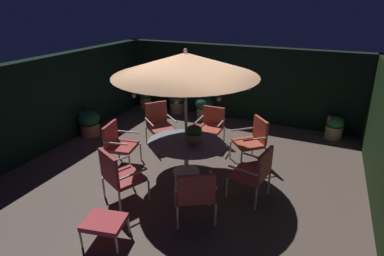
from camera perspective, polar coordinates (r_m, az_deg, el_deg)
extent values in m
cube|color=brown|center=(6.50, -0.41, -7.76)|extent=(7.42, 7.13, 0.02)
cube|color=black|center=(9.09, 8.72, 8.48)|extent=(7.42, 0.30, 2.15)
cube|color=black|center=(8.10, -24.07, 4.92)|extent=(0.30, 7.13, 2.15)
cylinder|color=silver|center=(6.36, -1.09, -8.29)|extent=(0.56, 0.56, 0.03)
cylinder|color=silver|center=(6.20, -1.11, -5.76)|extent=(0.09, 0.09, 0.67)
ellipsoid|color=gray|center=(6.04, -1.13, -2.84)|extent=(1.62, 1.37, 0.03)
cylinder|color=silver|center=(5.87, -1.17, 0.81)|extent=(0.06, 0.06, 2.20)
cone|color=tan|center=(5.53, -1.26, 12.03)|extent=(2.70, 2.70, 0.41)
sphere|color=silver|center=(5.49, -1.29, 14.55)|extent=(0.07, 0.07, 0.07)
sphere|color=#F9DB8C|center=(5.26, 10.74, 7.41)|extent=(0.07, 0.07, 0.07)
sphere|color=#F9DB8C|center=(5.93, 10.17, 9.20)|extent=(0.07, 0.07, 0.07)
sphere|color=#F9DB8C|center=(6.51, 5.80, 10.66)|extent=(0.07, 0.07, 0.07)
sphere|color=#F9DB8C|center=(6.74, 0.26, 11.21)|extent=(0.07, 0.07, 0.07)
sphere|color=#F9DB8C|center=(6.65, -5.88, 10.93)|extent=(0.07, 0.07, 0.07)
sphere|color=#F9DB8C|center=(6.15, -11.54, 9.59)|extent=(0.07, 0.07, 0.07)
sphere|color=#F9DB8C|center=(5.47, -13.47, 7.76)|extent=(0.07, 0.07, 0.07)
sphere|color=#F9DB8C|center=(4.85, -10.96, 6.06)|extent=(0.07, 0.07, 0.07)
sphere|color=#F9DB8C|center=(4.48, -2.99, 5.03)|extent=(0.07, 0.07, 0.07)
sphere|color=#F9DB8C|center=(4.61, 5.17, 5.48)|extent=(0.07, 0.07, 0.07)
cylinder|color=#80694E|center=(5.91, 0.41, -2.66)|extent=(0.14, 0.14, 0.11)
cylinder|color=olive|center=(5.86, 0.41, -1.58)|extent=(0.31, 0.31, 0.13)
ellipsoid|color=#246128|center=(5.81, 0.41, -0.37)|extent=(0.30, 0.30, 0.18)
sphere|color=red|center=(5.78, 0.41, 0.25)|extent=(0.11, 0.11, 0.11)
cylinder|color=beige|center=(5.29, -3.18, -12.97)|extent=(0.04, 0.04, 0.42)
cylinder|color=beige|center=(5.35, 3.37, -12.53)|extent=(0.04, 0.04, 0.42)
cylinder|color=beige|center=(4.86, -2.75, -16.71)|extent=(0.04, 0.04, 0.42)
cylinder|color=beige|center=(4.93, 4.47, -16.17)|extent=(0.04, 0.04, 0.42)
cube|color=#B94542|center=(4.95, 0.49, -12.28)|extent=(0.77, 0.76, 0.07)
cube|color=#B94542|center=(4.59, 0.91, -11.42)|extent=(0.52, 0.34, 0.46)
cylinder|color=beige|center=(4.79, -3.09, -10.13)|extent=(0.30, 0.47, 0.04)
cylinder|color=beige|center=(4.85, 4.05, -9.68)|extent=(0.30, 0.47, 0.04)
cylinder|color=silver|center=(5.55, 6.61, -11.23)|extent=(0.04, 0.04, 0.42)
cylinder|color=silver|center=(5.98, 9.32, -8.63)|extent=(0.04, 0.04, 0.42)
cylinder|color=silver|center=(5.35, 12.03, -13.04)|extent=(0.04, 0.04, 0.42)
cylinder|color=silver|center=(5.80, 14.38, -10.18)|extent=(0.04, 0.04, 0.42)
cube|color=#BD4D46|center=(5.53, 10.78, -8.59)|extent=(0.65, 0.66, 0.07)
cube|color=#BD4D46|center=(5.30, 13.66, -6.74)|extent=(0.16, 0.55, 0.51)
cylinder|color=silver|center=(5.19, 9.59, -7.95)|extent=(0.54, 0.14, 0.04)
cylinder|color=silver|center=(5.65, 12.19, -5.43)|extent=(0.54, 0.14, 0.04)
cylinder|color=beige|center=(6.40, 9.33, -6.30)|extent=(0.04, 0.04, 0.43)
cylinder|color=beige|center=(6.84, 7.28, -4.15)|extent=(0.04, 0.04, 0.43)
cylinder|color=beige|center=(6.65, 13.70, -5.49)|extent=(0.04, 0.04, 0.43)
cylinder|color=beige|center=(7.07, 11.45, -3.48)|extent=(0.04, 0.04, 0.43)
cube|color=#C54E38|center=(6.62, 10.60, -2.89)|extent=(0.77, 0.77, 0.07)
cube|color=#C54E38|center=(6.63, 12.85, -0.31)|extent=(0.40, 0.44, 0.51)
cylinder|color=beige|center=(6.31, 11.90, -2.10)|extent=(0.43, 0.39, 0.04)
cylinder|color=beige|center=(6.75, 9.66, -0.20)|extent=(0.43, 0.39, 0.04)
cylinder|color=silver|center=(7.09, 4.72, -3.13)|extent=(0.04, 0.04, 0.40)
cylinder|color=silver|center=(7.27, 0.50, -2.36)|extent=(0.04, 0.04, 0.40)
cylinder|color=silver|center=(7.58, 6.12, -1.38)|extent=(0.04, 0.04, 0.40)
cylinder|color=silver|center=(7.75, 2.14, -0.70)|extent=(0.04, 0.04, 0.40)
cube|color=#C34F3D|center=(7.32, 3.42, -0.18)|extent=(0.56, 0.56, 0.07)
cube|color=#C34F3D|center=(7.46, 4.18, 2.41)|extent=(0.54, 0.07, 0.45)
cylinder|color=silver|center=(7.16, 5.58, 0.99)|extent=(0.04, 0.54, 0.04)
cylinder|color=silver|center=(7.33, 1.38, 1.65)|extent=(0.04, 0.54, 0.04)
cylinder|color=silver|center=(7.24, -2.88, -2.32)|extent=(0.04, 0.04, 0.44)
cylinder|color=silver|center=(7.06, -7.08, -3.19)|extent=(0.04, 0.04, 0.44)
cylinder|color=silver|center=(7.75, -4.70, -0.61)|extent=(0.04, 0.04, 0.44)
cylinder|color=silver|center=(7.58, -8.66, -1.38)|extent=(0.04, 0.04, 0.44)
cube|color=#B35148|center=(7.30, -5.91, -0.02)|extent=(0.80, 0.80, 0.07)
cube|color=#B35148|center=(7.44, -6.82, 2.92)|extent=(0.39, 0.46, 0.54)
cylinder|color=silver|center=(7.32, -3.92, 1.87)|extent=(0.47, 0.39, 0.04)
cylinder|color=silver|center=(7.13, -8.10, 1.11)|extent=(0.47, 0.39, 0.04)
cylinder|color=silver|center=(6.84, -9.72, -4.45)|extent=(0.04, 0.04, 0.40)
cylinder|color=silver|center=(6.36, -11.74, -6.83)|extent=(0.04, 0.04, 0.40)
cylinder|color=silver|center=(7.05, -13.80, -3.92)|extent=(0.04, 0.04, 0.40)
cylinder|color=silver|center=(6.59, -16.06, -6.17)|extent=(0.04, 0.04, 0.40)
cube|color=#BA4243|center=(6.60, -13.01, -3.49)|extent=(0.63, 0.67, 0.07)
cube|color=#BA4243|center=(6.60, -15.24, -1.12)|extent=(0.17, 0.57, 0.47)
cylinder|color=silver|center=(6.75, -12.11, -0.72)|extent=(0.52, 0.14, 0.04)
cylinder|color=silver|center=(6.27, -14.34, -2.85)|extent=(0.52, 0.14, 0.04)
cylinder|color=silver|center=(5.95, -11.44, -9.02)|extent=(0.04, 0.04, 0.41)
cylinder|color=silver|center=(5.50, -8.17, -11.70)|extent=(0.04, 0.04, 0.41)
cylinder|color=silver|center=(5.75, -16.41, -10.81)|extent=(0.04, 0.04, 0.41)
cylinder|color=silver|center=(5.28, -13.48, -13.80)|extent=(0.04, 0.04, 0.41)
cube|color=#B34649|center=(5.48, -12.60, -9.18)|extent=(0.78, 0.76, 0.07)
cube|color=#B34649|center=(5.23, -15.51, -7.31)|extent=(0.56, 0.30, 0.53)
cylinder|color=silver|center=(5.61, -14.32, -6.00)|extent=(0.26, 0.51, 0.04)
cylinder|color=silver|center=(5.14, -11.13, -8.61)|extent=(0.26, 0.51, 0.04)
cylinder|color=silver|center=(5.15, -17.82, -16.32)|extent=(0.03, 0.03, 0.29)
cylinder|color=silver|center=(4.93, -11.91, -17.61)|extent=(0.03, 0.03, 0.29)
cylinder|color=silver|center=(4.88, -20.33, -19.26)|extent=(0.03, 0.03, 0.29)
cylinder|color=silver|center=(4.65, -14.09, -20.85)|extent=(0.03, 0.03, 0.29)
cube|color=#BE4247|center=(4.78, -16.33, -16.78)|extent=(0.67, 0.57, 0.08)
cylinder|color=#AA5D43|center=(8.42, -18.75, -0.27)|extent=(0.49, 0.49, 0.32)
ellipsoid|color=#18492F|center=(8.31, -19.03, 1.73)|extent=(0.56, 0.56, 0.39)
sphere|color=#D65272|center=(8.17, -18.46, 1.83)|extent=(0.10, 0.10, 0.10)
sphere|color=#E85476|center=(8.39, -18.43, 2.53)|extent=(0.06, 0.06, 0.06)
sphere|color=#E64777|center=(8.38, -20.46, 2.69)|extent=(0.08, 0.08, 0.08)
sphere|color=#DC5375|center=(8.13, -19.77, 1.69)|extent=(0.08, 0.08, 0.08)
cylinder|color=tan|center=(8.62, 25.28, -0.72)|extent=(0.42, 0.42, 0.33)
ellipsoid|color=#326F3D|center=(8.52, 25.60, 1.03)|extent=(0.43, 0.43, 0.30)
sphere|color=#A64371|center=(8.53, 26.32, 1.02)|extent=(0.06, 0.06, 0.06)
sphere|color=#B32A81|center=(8.64, 26.15, 1.49)|extent=(0.08, 0.08, 0.08)
sphere|color=#B73482|center=(8.56, 24.69, 1.88)|extent=(0.10, 0.10, 0.10)
sphere|color=#B33D8B|center=(8.41, 24.68, 1.64)|extent=(0.10, 0.10, 0.10)
sphere|color=#AA2977|center=(8.39, 26.11, 0.74)|extent=(0.07, 0.07, 0.07)
cylinder|color=#876D50|center=(9.67, -2.81, 4.00)|extent=(0.47, 0.47, 0.34)
ellipsoid|color=#24462F|center=(9.57, -2.85, 5.81)|extent=(0.54, 0.54, 0.38)
sphere|color=red|center=(9.44, -2.04, 5.93)|extent=(0.10, 0.10, 0.10)
sphere|color=#C82540|center=(9.61, -2.21, 6.43)|extent=(0.10, 0.10, 0.10)
sphere|color=#D12345|center=(9.72, -2.90, 6.35)|extent=(0.06, 0.06, 0.06)
sphere|color=#C5363E|center=(9.58, -3.95, 6.58)|extent=(0.09, 0.09, 0.09)
sphere|color=red|center=(9.45, -3.77, 6.21)|extent=(0.10, 0.10, 0.10)
sphere|color=#D82E3E|center=(9.39, -2.58, 5.96)|extent=(0.08, 0.08, 0.08)
cylinder|color=olive|center=(9.08, 2.25, 2.80)|extent=(0.44, 0.44, 0.36)
ellipsoid|color=#1C4629|center=(8.97, 2.28, 4.78)|extent=(0.55, 0.55, 0.38)
sphere|color=silver|center=(8.92, 3.43, 4.91)|extent=(0.07, 0.07, 0.07)
sphere|color=silver|center=(9.06, 2.84, 5.16)|extent=(0.09, 0.09, 0.09)
sphere|color=silver|center=(9.08, 1.74, 5.06)|extent=(0.07, 0.07, 0.07)
sphere|color=silver|center=(8.89, 1.24, 4.69)|extent=(0.08, 0.08, 0.08)
sphere|color=silver|center=(8.82, 2.43, 4.82)|extent=(0.11, 0.11, 0.11)
cylinder|color=#A76644|center=(10.19, -8.79, 4.80)|extent=(0.38, 0.38, 0.35)
ellipsoid|color=#1C5F2C|center=(10.11, -8.89, 6.36)|extent=(0.42, 0.42, 0.29)
sphere|color=#E26069|center=(10.00, -8.29, 6.47)|extent=(0.08, 0.08, 0.08)
sphere|color=#DE596D|center=(10.14, -8.00, 6.57)|extent=(0.08, 0.08, 0.08)
sphere|color=#E45A70|center=(10.18, -9.03, 6.93)|extent=(0.08, 0.08, 0.08)
sphere|color=#DD5372|center=(10.18, -9.45, 6.74)|extent=(0.10, 0.10, 0.10)
sphere|color=#D8537A|center=(10.06, -9.44, 6.61)|extent=(0.06, 0.06, 0.06)
sphere|color=#DF577C|center=(9.96, -9.19, 6.17)|extent=(0.07, 0.07, 0.07)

